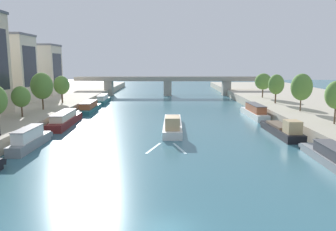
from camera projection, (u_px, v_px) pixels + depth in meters
ground_plane at (167, 230)px, 23.33m from camera, size 400.00×400.00×0.00m
quay_left at (4, 108)px, 77.52m from camera, size 36.00×170.00×2.16m
quay_right at (333, 108)px, 77.32m from camera, size 36.00×170.00×2.16m
barge_midriver at (173, 124)px, 57.77m from camera, size 3.43×18.79×3.28m
wake_behind_barge at (167, 148)px, 45.60m from camera, size 5.60×5.93×0.03m
moored_boat_left_second at (31, 139)px, 45.63m from camera, size 2.20×11.50×2.97m
moored_boat_left_far at (66, 119)px, 62.03m from camera, size 3.42×16.39×2.68m
moored_boat_left_lone at (90, 107)px, 79.84m from camera, size 3.45×15.95×2.48m
moored_boat_left_midway at (104, 99)px, 96.42m from camera, size 2.92×14.59×2.44m
moored_boat_right_gap_after at (283, 130)px, 53.32m from camera, size 3.16×14.04×3.21m
moored_boat_right_far at (255, 112)px, 71.19m from camera, size 2.94×14.90×2.94m
tree_left_by_lamp at (22, 97)px, 58.41m from camera, size 3.28×3.28×5.54m
tree_left_midway at (43, 86)px, 67.20m from camera, size 4.49×4.49×7.67m
tree_left_third at (62, 85)px, 78.69m from camera, size 3.72×3.72×6.51m
tree_right_nearest at (303, 87)px, 64.82m from camera, size 4.18×4.18×7.56m
tree_right_end_of_row at (277, 84)px, 77.40m from camera, size 3.71×3.71×6.93m
tree_right_distant at (264, 82)px, 89.86m from camera, size 4.48×4.48×6.73m
lamppost_left_bank at (0, 116)px, 43.60m from camera, size 0.28×0.28×4.73m
building_left_far_end at (9, 69)px, 78.29m from camera, size 10.91×9.60×16.46m
building_left_tall at (40, 70)px, 96.77m from camera, size 11.46×9.57×14.95m
bridge_far at (168, 83)px, 117.19m from camera, size 66.53×4.40×6.74m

